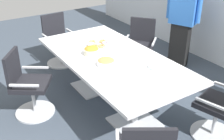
{
  "coord_description": "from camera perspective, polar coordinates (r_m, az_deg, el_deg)",
  "views": [
    {
      "loc": [
        2.86,
        -1.83,
        2.31
      ],
      "look_at": [
        0.0,
        0.0,
        0.55
      ],
      "focal_mm": 44.55,
      "sensor_mm": 36.0,
      "label": 1
    }
  ],
  "objects": [
    {
      "name": "ground_plane",
      "position": [
        4.11,
        0.0,
        -6.88
      ],
      "size": [
        10.0,
        10.0,
        0.01
      ],
      "primitive_type": "cube",
      "color": "#3D4754"
    },
    {
      "name": "conference_table",
      "position": [
        3.79,
        0.0,
        1.01
      ],
      "size": [
        2.4,
        1.2,
        0.75
      ],
      "color": "white",
      "rests_on": "ground"
    },
    {
      "name": "office_chair_1",
      "position": [
        3.52,
        21.69,
        -7.54
      ],
      "size": [
        0.66,
        0.66,
        0.91
      ],
      "rotation": [
        0.0,
        0.0,
        -4.45
      ],
      "color": "silver",
      "rests_on": "ground"
    },
    {
      "name": "office_chair_2",
      "position": [
        4.91,
        5.78,
        4.45
      ],
      "size": [
        0.76,
        0.76,
        0.91
      ],
      "rotation": [
        0.0,
        0.0,
        -2.43
      ],
      "color": "silver",
      "rests_on": "ground"
    },
    {
      "name": "office_chair_3",
      "position": [
        5.24,
        -10.92,
        5.59
      ],
      "size": [
        0.57,
        0.57,
        0.91
      ],
      "rotation": [
        0.0,
        0.0,
        -1.51
      ],
      "color": "silver",
      "rests_on": "ground"
    },
    {
      "name": "office_chair_4",
      "position": [
        3.87,
        -16.9,
        -3.41
      ],
      "size": [
        0.75,
        0.75,
        0.91
      ],
      "rotation": [
        0.0,
        0.0,
        -0.61
      ],
      "color": "silver",
      "rests_on": "ground"
    },
    {
      "name": "person_standing_0",
      "position": [
        5.06,
        14.25,
        9.96
      ],
      "size": [
        0.59,
        0.38,
        1.67
      ],
      "rotation": [
        0.0,
        0.0,
        -2.74
      ],
      "color": "black",
      "rests_on": "ground"
    },
    {
      "name": "snack_bowl_chips_orange",
      "position": [
        3.8,
        -4.23,
        4.03
      ],
      "size": [
        0.22,
        0.22,
        0.12
      ],
      "color": "beige",
      "rests_on": "conference_table"
    },
    {
      "name": "snack_bowl_cookies",
      "position": [
        3.51,
        -1.24,
        1.72
      ],
      "size": [
        0.24,
        0.24,
        0.08
      ],
      "color": "white",
      "rests_on": "conference_table"
    },
    {
      "name": "donut_platter",
      "position": [
        4.12,
        -2.94,
        5.41
      ],
      "size": [
        0.32,
        0.32,
        0.04
      ],
      "color": "white",
      "rests_on": "conference_table"
    },
    {
      "name": "plate_stack",
      "position": [
        3.48,
        9.28,
        0.64
      ],
      "size": [
        0.23,
        0.23,
        0.03
      ],
      "color": "white",
      "rests_on": "conference_table"
    }
  ]
}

